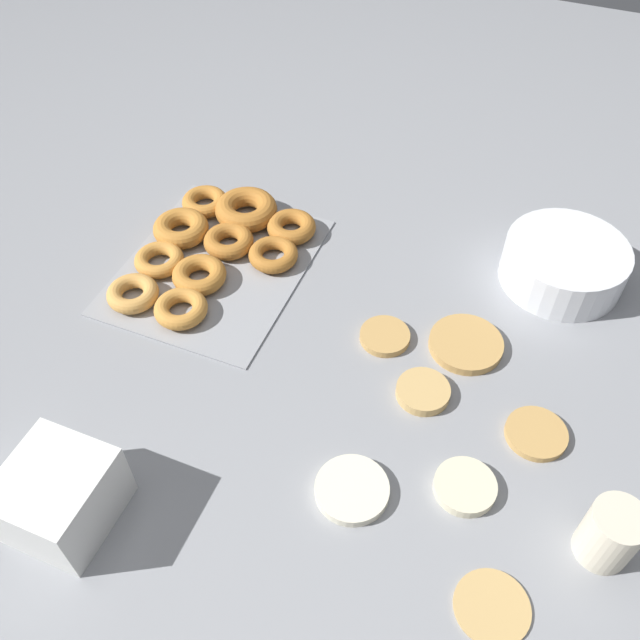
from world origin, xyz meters
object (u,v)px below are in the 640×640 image
object	(u,v)px
batter_bowl	(564,264)
container_stack	(60,496)
pancake_2	(423,392)
paper_cup	(610,534)
pancake_5	(385,336)
pancake_4	(352,490)
pancake_3	(492,606)
donut_tray	(215,247)
pancake_0	(465,487)
pancake_6	(536,434)
pancake_1	(466,344)

from	to	relation	value
batter_bowl	container_stack	size ratio (longest dim) A/B	1.58
pancake_2	paper_cup	distance (m)	0.31
pancake_5	container_stack	distance (m)	0.53
pancake_4	pancake_3	bearing A→B (deg)	69.31
donut_tray	container_stack	size ratio (longest dim) A/B	2.91
pancake_0	paper_cup	world-z (taller)	paper_cup
pancake_6	container_stack	distance (m)	0.65
pancake_1	donut_tray	distance (m)	0.47
donut_tray	pancake_4	bearing A→B (deg)	48.20
pancake_2	pancake_6	xyz separation A→B (m)	(0.01, 0.17, -0.00)
pancake_5	donut_tray	distance (m)	0.35
pancake_1	pancake_6	size ratio (longest dim) A/B	1.33
pancake_4	batter_bowl	xyz separation A→B (m)	(-0.51, 0.19, 0.03)
pancake_4	donut_tray	world-z (taller)	donut_tray
pancake_4	pancake_6	distance (m)	0.28
donut_tray	pancake_1	bearing A→B (deg)	84.69
pancake_1	container_stack	distance (m)	0.63
pancake_4	paper_cup	world-z (taller)	paper_cup
pancake_1	pancake_2	distance (m)	0.12
pancake_2	pancake_5	distance (m)	0.12
pancake_1	pancake_5	bearing A→B (deg)	-75.57
pancake_0	container_stack	distance (m)	0.52
container_stack	paper_cup	size ratio (longest dim) A/B	1.46
pancake_5	batter_bowl	world-z (taller)	batter_bowl
pancake_5	pancake_1	bearing A→B (deg)	104.43
pancake_0	pancake_5	size ratio (longest dim) A/B	1.05
pancake_5	container_stack	size ratio (longest dim) A/B	0.61
pancake_1	batter_bowl	bearing A→B (deg)	151.91
pancake_3	batter_bowl	xyz separation A→B (m)	(-0.59, -0.01, 0.03)
pancake_2	container_stack	world-z (taller)	container_stack
pancake_4	pancake_6	size ratio (longest dim) A/B	1.14
pancake_2	donut_tray	world-z (taller)	donut_tray
pancake_0	pancake_6	xyz separation A→B (m)	(-0.12, 0.07, -0.00)
pancake_4	container_stack	distance (m)	0.37
pancake_0	pancake_1	distance (m)	0.25
paper_cup	pancake_0	bearing A→B (deg)	-95.42
pancake_0	donut_tray	xyz separation A→B (m)	(-0.29, -0.53, 0.01)
pancake_5	batter_bowl	size ratio (longest dim) A/B	0.39
pancake_3	pancake_1	bearing A→B (deg)	-161.55
pancake_6	batter_bowl	distance (m)	0.34
paper_cup	pancake_5	bearing A→B (deg)	-122.33
pancake_5	pancake_2	bearing A→B (deg)	46.52
batter_bowl	donut_tray	bearing A→B (deg)	-73.92
pancake_0	pancake_5	xyz separation A→B (m)	(-0.21, -0.18, -0.00)
donut_tray	paper_cup	size ratio (longest dim) A/B	4.25
pancake_1	pancake_5	world-z (taller)	pancake_1
pancake_3	container_stack	distance (m)	0.55
pancake_6	batter_bowl	size ratio (longest dim) A/B	0.43
donut_tray	paper_cup	xyz separation A→B (m)	(0.30, 0.70, 0.03)
pancake_2	container_stack	size ratio (longest dim) A/B	0.62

